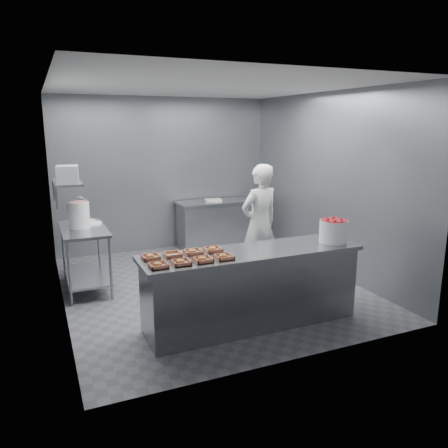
# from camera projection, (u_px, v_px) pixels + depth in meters

# --- Properties ---
(floor) EXTENTS (4.50, 4.50, 0.00)m
(floor) POSITION_uv_depth(u_px,v_px,m) (209.00, 286.00, 6.39)
(floor) COLOR #4C4C51
(floor) RESTS_ON ground
(ceiling) EXTENTS (4.50, 4.50, 0.00)m
(ceiling) POSITION_uv_depth(u_px,v_px,m) (208.00, 86.00, 5.77)
(ceiling) COLOR white
(ceiling) RESTS_ON wall_back
(wall_back) EXTENTS (4.00, 0.04, 2.80)m
(wall_back) POSITION_uv_depth(u_px,v_px,m) (164.00, 175.00, 8.09)
(wall_back) COLOR slate
(wall_back) RESTS_ON ground
(wall_left) EXTENTS (0.04, 4.50, 2.80)m
(wall_left) POSITION_uv_depth(u_px,v_px,m) (56.00, 201.00, 5.30)
(wall_left) COLOR slate
(wall_left) RESTS_ON ground
(wall_right) EXTENTS (0.04, 4.50, 2.80)m
(wall_right) POSITION_uv_depth(u_px,v_px,m) (327.00, 184.00, 6.85)
(wall_right) COLOR slate
(wall_right) RESTS_ON ground
(service_counter) EXTENTS (2.60, 0.70, 0.90)m
(service_counter) POSITION_uv_depth(u_px,v_px,m) (252.00, 287.00, 5.08)
(service_counter) COLOR slate
(service_counter) RESTS_ON ground
(prep_table) EXTENTS (0.60, 1.20, 0.90)m
(prep_table) POSITION_uv_depth(u_px,v_px,m) (85.00, 249.00, 6.16)
(prep_table) COLOR slate
(prep_table) RESTS_ON ground
(back_counter) EXTENTS (1.50, 0.60, 0.90)m
(back_counter) POSITION_uv_depth(u_px,v_px,m) (217.00, 224.00, 8.34)
(back_counter) COLOR slate
(back_counter) RESTS_ON ground
(wall_shelf) EXTENTS (0.35, 0.90, 0.03)m
(wall_shelf) POSITION_uv_depth(u_px,v_px,m) (67.00, 182.00, 5.88)
(wall_shelf) COLOR slate
(wall_shelf) RESTS_ON wall_left
(tray_0) EXTENTS (0.19, 0.18, 0.06)m
(tray_0) POSITION_uv_depth(u_px,v_px,m) (158.00, 265.00, 4.40)
(tray_0) COLOR tan
(tray_0) RESTS_ON service_counter
(tray_1) EXTENTS (0.19, 0.18, 0.06)m
(tray_1) POSITION_uv_depth(u_px,v_px,m) (181.00, 262.00, 4.49)
(tray_1) COLOR tan
(tray_1) RESTS_ON service_counter
(tray_2) EXTENTS (0.19, 0.18, 0.06)m
(tray_2) POSITION_uv_depth(u_px,v_px,m) (203.00, 259.00, 4.58)
(tray_2) COLOR tan
(tray_2) RESTS_ON service_counter
(tray_3) EXTENTS (0.19, 0.18, 0.06)m
(tray_3) POSITION_uv_depth(u_px,v_px,m) (224.00, 257.00, 4.68)
(tray_3) COLOR tan
(tray_3) RESTS_ON service_counter
(tray_4) EXTENTS (0.19, 0.18, 0.06)m
(tray_4) POSITION_uv_depth(u_px,v_px,m) (151.00, 257.00, 4.67)
(tray_4) COLOR tan
(tray_4) RESTS_ON service_counter
(tray_5) EXTENTS (0.19, 0.18, 0.04)m
(tray_5) POSITION_uv_depth(u_px,v_px,m) (172.00, 254.00, 4.77)
(tray_5) COLOR tan
(tray_5) RESTS_ON service_counter
(tray_6) EXTENTS (0.19, 0.18, 0.06)m
(tray_6) POSITION_uv_depth(u_px,v_px,m) (193.00, 252.00, 4.86)
(tray_6) COLOR tan
(tray_6) RESTS_ON service_counter
(tray_7) EXTENTS (0.19, 0.18, 0.06)m
(tray_7) POSITION_uv_depth(u_px,v_px,m) (213.00, 249.00, 4.95)
(tray_7) COLOR tan
(tray_7) RESTS_ON service_counter
(worker) EXTENTS (0.72, 0.55, 1.76)m
(worker) POSITION_uv_depth(u_px,v_px,m) (260.00, 224.00, 6.44)
(worker) COLOR silver
(worker) RESTS_ON ground
(strawberry_tub) EXTENTS (0.34, 0.34, 0.28)m
(strawberry_tub) POSITION_uv_depth(u_px,v_px,m) (333.00, 230.00, 5.32)
(strawberry_tub) COLOR white
(strawberry_tub) RESTS_ON service_counter
(glaze_bucket) EXTENTS (0.30, 0.28, 0.44)m
(glaze_bucket) POSITION_uv_depth(u_px,v_px,m) (79.00, 214.00, 6.05)
(glaze_bucket) COLOR white
(glaze_bucket) RESTS_ON prep_table
(bucket_lid) EXTENTS (0.34, 0.34, 0.02)m
(bucket_lid) POSITION_uv_depth(u_px,v_px,m) (92.00, 223.00, 6.31)
(bucket_lid) COLOR white
(bucket_lid) RESTS_ON prep_table
(rag) EXTENTS (0.17, 0.16, 0.02)m
(rag) POSITION_uv_depth(u_px,v_px,m) (90.00, 220.00, 6.53)
(rag) COLOR #CCB28C
(rag) RESTS_ON prep_table
(appliance) EXTENTS (0.30, 0.33, 0.23)m
(appliance) POSITION_uv_depth(u_px,v_px,m) (67.00, 174.00, 5.61)
(appliance) COLOR gray
(appliance) RESTS_ON wall_shelf
(paper_stack) EXTENTS (0.34, 0.28, 0.04)m
(paper_stack) POSITION_uv_depth(u_px,v_px,m) (213.00, 200.00, 8.21)
(paper_stack) COLOR silver
(paper_stack) RESTS_ON back_counter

